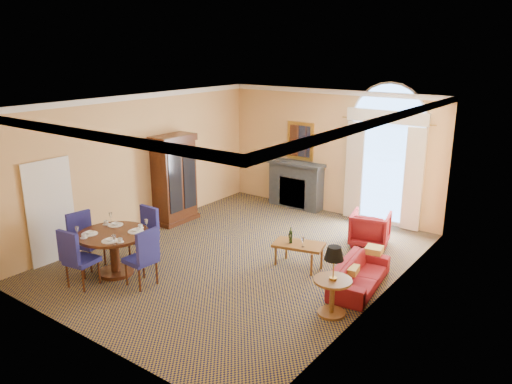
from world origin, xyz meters
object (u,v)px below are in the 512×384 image
Objects in this scene: armoire at (174,180)px; coffee_table at (298,245)px; side_table at (333,274)px; armchair at (370,229)px; sofa at (360,274)px; dining_table at (114,244)px.

armoire is 2.01× the size of coffee_table.
armchair is at bearing 103.26° from side_table.
armoire reaches higher than coffee_table.
side_table is at bearing -18.04° from armoire.
armchair is (-0.69, 2.00, 0.12)m from sofa.
armoire is 2.64× the size of armchair.
sofa is at bearing 92.48° from side_table.
armchair reaches higher than sofa.
armoire reaches higher than dining_table.
coffee_table reaches higher than armchair.
armoire is at bearing 158.23° from coffee_table.
armchair is 3.26m from side_table.
coffee_table is at bearing 41.40° from dining_table.
coffee_table is at bearing -7.29° from armoire.
armoire is 1.63× the size of dining_table.
sofa is 2.10× the size of armchair.
armoire is 3.99m from coffee_table.
coffee_table is 1.89m from side_table.
coffee_table is at bearing 138.87° from side_table.
sofa is at bearing 95.29° from armchair.
sofa is (5.27, -0.58, -0.80)m from armoire.
armchair is 0.76× the size of coffee_table.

